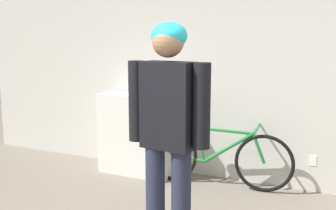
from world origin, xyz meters
TOP-DOWN VIEW (x-y plane):
  - wall_back at (0.00, 2.85)m, footprint 8.00×0.07m
  - side_shelf at (-1.46, 2.58)m, footprint 0.91×0.43m
  - person at (-0.34, 1.04)m, footprint 0.64×0.25m
  - bicycle at (-0.45, 2.55)m, footprint 1.70×0.46m
  - banana at (-1.45, 2.62)m, footprint 0.29×0.09m

SIDE VIEW (x-z plane):
  - bicycle at x=-0.45m, z-range -0.01..0.70m
  - side_shelf at x=-1.46m, z-range 0.00..0.98m
  - banana at x=-1.45m, z-range 0.98..1.02m
  - person at x=-0.34m, z-range 0.16..1.93m
  - wall_back at x=0.00m, z-range 0.00..2.60m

